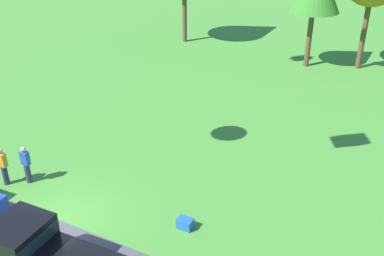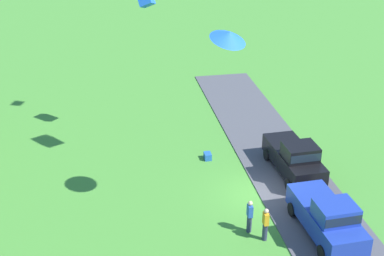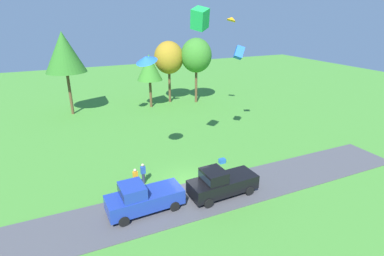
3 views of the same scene
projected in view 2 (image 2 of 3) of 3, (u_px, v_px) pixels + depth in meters
The scene contains 8 objects.
ground_plane at pixel (261, 194), 28.34m from camera, with size 120.00×120.00×0.00m, color #478E33.
pavement_strip at pixel (298, 190), 28.67m from camera, with size 36.00×4.40×0.06m, color #4C4C51.
car_pickup_mid_row at pixel (328, 217), 24.59m from camera, with size 5.08×2.22×2.14m.
car_pickup_near_entrance at pixel (295, 158), 29.63m from camera, with size 5.07×2.21×2.14m.
person_watching_sky at pixel (250, 216), 25.05m from camera, with size 0.36×0.24×1.71m.
person_beside_suv at pixel (265, 224), 24.49m from camera, with size 0.36×0.24×1.71m.
cooler_box at pixel (208, 156), 31.67m from camera, with size 0.56×0.40×0.40m, color blue.
kite_delta_mid_center at pixel (229, 36), 22.07m from camera, with size 1.56×1.56×0.39m, color blue.
Camera 2 is at (-22.88, 7.94, 15.56)m, focal length 50.00 mm.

